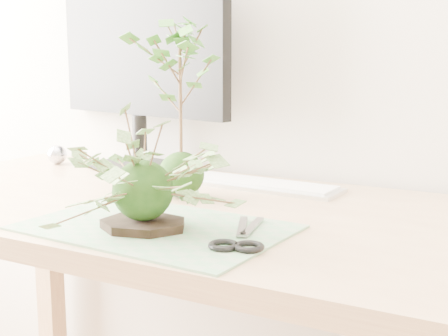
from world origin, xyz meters
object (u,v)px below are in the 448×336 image
(keyboard, at_px, (260,184))
(maple_kokedama, at_px, (180,62))
(desk, at_px, (211,249))
(monitor, at_px, (140,55))
(ivy_kokedama, at_px, (142,162))

(keyboard, bearing_deg, maple_kokedama, -118.91)
(desk, height_order, maple_kokedama, maple_kokedama)
(keyboard, relative_size, monitor, 0.66)
(ivy_kokedama, relative_size, monitor, 0.65)
(desk, distance_m, monitor, 0.61)
(desk, bearing_deg, ivy_kokedama, -94.05)
(desk, xyz_separation_m, ivy_kokedama, (-0.01, -0.21, 0.21))
(monitor, bearing_deg, keyboard, 1.20)
(desk, xyz_separation_m, monitor, (-0.38, 0.29, 0.39))
(maple_kokedama, relative_size, keyboard, 1.06)
(monitor, bearing_deg, desk, -25.64)
(maple_kokedama, bearing_deg, monitor, 139.23)
(ivy_kokedama, height_order, monitor, monitor)
(maple_kokedama, bearing_deg, desk, -25.51)
(keyboard, height_order, monitor, monitor)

